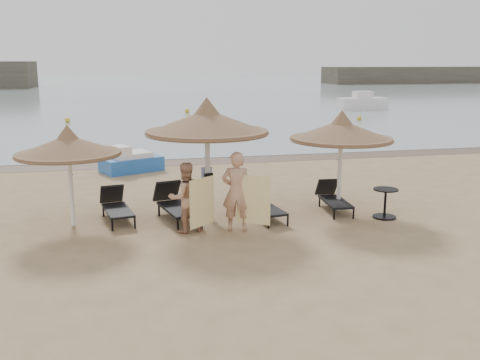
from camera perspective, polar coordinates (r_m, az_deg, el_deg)
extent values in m
plane|color=#A2835B|center=(12.73, -3.43, -5.79)|extent=(160.00, 160.00, 0.00)
cube|color=gray|center=(92.05, -11.54, 9.82)|extent=(200.00, 140.00, 0.03)
cube|color=brown|center=(21.79, -7.38, 1.88)|extent=(200.00, 1.60, 0.01)
cube|color=brown|center=(108.14, 19.53, 10.52)|extent=(40.00, 8.00, 3.00)
cube|color=white|center=(46.55, 12.90, 7.93)|extent=(4.00, 1.60, 1.00)
cube|color=white|center=(46.50, 12.95, 8.85)|extent=(1.50, 1.00, 0.60)
cylinder|color=white|center=(13.76, -17.56, -0.98)|extent=(0.11, 0.11, 1.84)
cone|color=#866344|center=(13.56, -17.87, 3.60)|extent=(2.54, 2.54, 0.48)
cone|color=#866344|center=(13.52, -17.95, 4.81)|extent=(0.61, 0.61, 0.39)
cylinder|color=#866344|center=(13.59, -17.81, 2.65)|extent=(2.49, 2.49, 0.09)
cylinder|color=white|center=(13.79, -3.47, 0.57)|extent=(0.13, 0.13, 2.29)
cone|color=#866344|center=(13.58, -3.54, 6.28)|extent=(3.16, 3.16, 0.60)
cone|color=#866344|center=(13.54, -3.57, 7.79)|extent=(0.76, 0.76, 0.49)
cylinder|color=#866344|center=(13.61, -3.53, 5.10)|extent=(3.09, 3.09, 0.11)
cylinder|color=white|center=(14.74, 10.57, 0.60)|extent=(0.11, 0.11, 2.00)
cone|color=#866344|center=(14.54, 10.76, 5.27)|extent=(2.77, 2.77, 0.53)
cone|color=#866344|center=(14.51, 10.82, 6.51)|extent=(0.67, 0.67, 0.43)
cylinder|color=#866344|center=(14.58, 10.72, 4.31)|extent=(2.71, 2.71, 0.10)
cylinder|color=black|center=(13.25, -13.46, -4.77)|extent=(0.05, 0.05, 0.27)
cylinder|color=black|center=(13.34, -11.15, -4.54)|extent=(0.05, 0.05, 0.27)
cylinder|color=black|center=(14.54, -14.36, -3.26)|extent=(0.05, 0.05, 0.27)
cylinder|color=black|center=(14.63, -12.25, -3.07)|extent=(0.05, 0.05, 0.27)
cube|color=black|center=(13.94, -12.89, -3.17)|extent=(0.85, 1.54, 0.06)
cube|color=black|center=(14.70, -13.53, -1.45)|extent=(0.67, 0.51, 0.55)
cylinder|color=black|center=(12.90, -6.65, -4.90)|extent=(0.05, 0.05, 0.31)
cylinder|color=black|center=(13.09, -4.12, -4.57)|extent=(0.05, 0.05, 0.31)
cylinder|color=black|center=(14.29, -8.63, -3.22)|extent=(0.05, 0.05, 0.31)
cylinder|color=black|center=(14.47, -6.32, -2.95)|extent=(0.05, 0.05, 0.31)
cube|color=black|center=(13.68, -6.57, -3.07)|extent=(1.02, 1.74, 0.07)
cube|color=black|center=(14.50, -7.83, -1.14)|extent=(0.76, 0.60, 0.62)
cylinder|color=black|center=(13.10, 3.05, -4.64)|extent=(0.05, 0.05, 0.26)
cylinder|color=black|center=(13.32, 5.12, -4.38)|extent=(0.05, 0.05, 0.26)
cylinder|color=black|center=(14.26, 0.84, -3.19)|extent=(0.05, 0.05, 0.26)
cylinder|color=black|center=(14.46, 2.77, -2.98)|extent=(0.05, 0.05, 0.26)
cube|color=black|center=(13.78, 2.83, -3.08)|extent=(0.80, 1.49, 0.06)
cube|color=black|center=(14.45, 1.48, -1.40)|extent=(0.64, 0.48, 0.53)
cylinder|color=black|center=(14.01, 10.01, -3.69)|extent=(0.05, 0.05, 0.26)
cylinder|color=black|center=(14.18, 12.01, -3.58)|extent=(0.05, 0.05, 0.26)
cylinder|color=black|center=(15.20, 8.48, -2.34)|extent=(0.05, 0.05, 0.26)
cylinder|color=black|center=(15.36, 10.34, -2.26)|extent=(0.05, 0.05, 0.26)
cube|color=black|center=(14.68, 10.15, -2.30)|extent=(0.68, 1.43, 0.06)
cube|color=black|center=(15.38, 9.23, -0.72)|extent=(0.60, 0.43, 0.53)
cylinder|color=black|center=(14.51, 15.13, -3.81)|extent=(0.60, 0.60, 0.04)
cylinder|color=black|center=(14.42, 15.21, -2.42)|extent=(0.06, 0.06, 0.73)
cylinder|color=black|center=(14.33, 15.30, -0.98)|extent=(0.64, 0.64, 0.03)
imported|color=tan|center=(12.70, -5.89, -1.28)|extent=(1.03, 0.81, 1.96)
imported|color=tan|center=(12.66, -0.37, -0.57)|extent=(1.18, 0.93, 2.25)
cube|color=yellow|center=(12.45, -4.08, -2.39)|extent=(0.66, 0.53, 1.16)
cube|color=yellow|center=(12.58, 1.43, -2.14)|extent=(0.72, 0.47, 1.17)
cube|color=white|center=(13.97, -3.58, 0.69)|extent=(0.29, 0.17, 0.35)
cube|color=black|center=(13.66, -3.36, 0.08)|extent=(0.23, 0.11, 0.31)
cube|color=blue|center=(20.27, -11.50, 1.67)|extent=(2.44, 2.00, 0.53)
cube|color=white|center=(20.21, -11.54, 2.59)|extent=(1.66, 1.51, 0.24)
cube|color=white|center=(20.02, -12.57, 3.09)|extent=(0.79, 0.98, 0.34)
sphere|color=gold|center=(37.47, -17.93, 6.09)|extent=(0.36, 0.36, 0.36)
sphere|color=gold|center=(42.64, -5.66, 7.36)|extent=(0.38, 0.38, 0.38)
sphere|color=gold|center=(38.05, 12.60, 6.46)|extent=(0.32, 0.32, 0.32)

